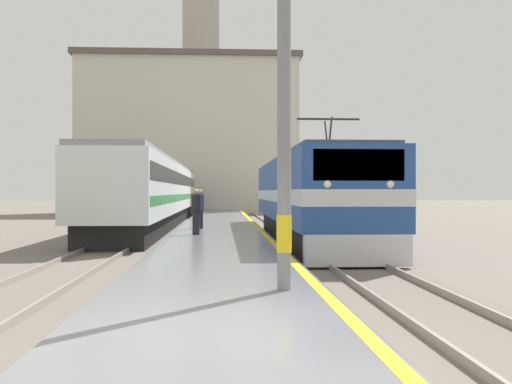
{
  "coord_description": "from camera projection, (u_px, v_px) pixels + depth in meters",
  "views": [
    {
      "loc": [
        0.08,
        -6.79,
        1.98
      ],
      "look_at": [
        1.67,
        20.86,
        1.96
      ],
      "focal_mm": 42.0,
      "sensor_mm": 36.0,
      "label": 1
    }
  ],
  "objects": [
    {
      "name": "ground_plane",
      "position": [
        220.0,
        224.0,
        36.73
      ],
      "size": [
        200.0,
        200.0,
        0.0
      ],
      "primitive_type": "plane",
      "color": "#70665B"
    },
    {
      "name": "platform",
      "position": [
        220.0,
        225.0,
        31.73
      ],
      "size": [
        3.63,
        140.0,
        0.41
      ],
      "color": "slate",
      "rests_on": "ground"
    },
    {
      "name": "clock_tower",
      "position": [
        201.0,
        59.0,
        62.83
      ],
      "size": [
        4.68,
        4.68,
        30.21
      ],
      "color": "#ADA393",
      "rests_on": "ground"
    },
    {
      "name": "second_waiting_passenger",
      "position": [
        196.0,
        211.0,
        21.84
      ],
      "size": [
        0.34,
        0.34,
        1.67
      ],
      "color": "#23232D",
      "rests_on": "platform"
    },
    {
      "name": "rail_track_far",
      "position": [
        150.0,
        229.0,
        31.52
      ],
      "size": [
        2.84,
        140.0,
        0.16
      ],
      "color": "#70665B",
      "rests_on": "ground"
    },
    {
      "name": "station_building",
      "position": [
        189.0,
        135.0,
        55.41
      ],
      "size": [
        20.36,
        7.03,
        14.44
      ],
      "color": "beige",
      "rests_on": "ground"
    },
    {
      "name": "person_on_platform",
      "position": [
        200.0,
        208.0,
        25.47
      ],
      "size": [
        0.34,
        0.34,
        1.67
      ],
      "color": "#23232D",
      "rests_on": "platform"
    },
    {
      "name": "passenger_train",
      "position": [
        157.0,
        192.0,
        34.75
      ],
      "size": [
        2.92,
        31.94,
        3.64
      ],
      "color": "black",
      "rests_on": "ground"
    },
    {
      "name": "catenary_mast",
      "position": [
        291.0,
        9.0,
        9.55
      ],
      "size": [
        2.74,
        0.24,
        8.83
      ],
      "color": "gray",
      "rests_on": "platform"
    },
    {
      "name": "locomotive_train",
      "position": [
        309.0,
        198.0,
        23.58
      ],
      "size": [
        2.92,
        17.41,
        4.35
      ],
      "color": "black",
      "rests_on": "ground"
    },
    {
      "name": "rail_track_near",
      "position": [
        286.0,
        228.0,
        31.94
      ],
      "size": [
        2.83,
        140.0,
        0.16
      ],
      "color": "#70665B",
      "rests_on": "ground"
    }
  ]
}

